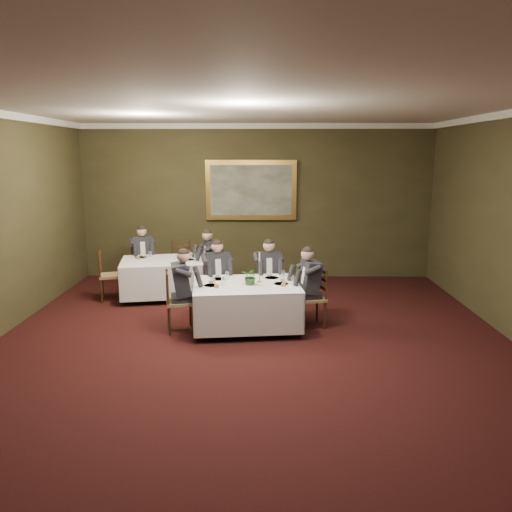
{
  "coord_description": "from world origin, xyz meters",
  "views": [
    {
      "loc": [
        0.14,
        -6.46,
        2.84
      ],
      "look_at": [
        0.03,
        1.76,
        1.15
      ],
      "focal_mm": 35.0,
      "sensor_mm": 36.0,
      "label": 1
    }
  ],
  "objects_px": {
    "table_second": "(162,275)",
    "diner_main_endleft": "(180,300)",
    "chair_sec_backright": "(183,273)",
    "chair_sec_endright": "(213,281)",
    "painting": "(251,190)",
    "chair_main_backright": "(268,296)",
    "chair_main_endleft": "(179,314)",
    "diner_sec_backleft": "(143,264)",
    "diner_main_backleft": "(217,285)",
    "chair_main_endright": "(312,310)",
    "diner_main_endright": "(311,297)",
    "diner_sec_endright": "(212,270)",
    "candlestick": "(259,271)",
    "chair_sec_backleft": "(143,275)",
    "chair_sec_endleft": "(111,285)",
    "diner_main_backright": "(268,284)",
    "chair_main_backleft": "(217,297)",
    "centerpiece": "(251,275)",
    "table_main": "(246,302)"
  },
  "relations": [
    {
      "from": "chair_main_endleft",
      "to": "diner_sec_endright",
      "type": "height_order",
      "value": "diner_sec_endright"
    },
    {
      "from": "chair_main_endleft",
      "to": "candlestick",
      "type": "height_order",
      "value": "candlestick"
    },
    {
      "from": "chair_main_endleft",
      "to": "chair_sec_backleft",
      "type": "bearing_deg",
      "value": -167.5
    },
    {
      "from": "chair_sec_backright",
      "to": "chair_sec_endleft",
      "type": "height_order",
      "value": "same"
    },
    {
      "from": "chair_main_backright",
      "to": "diner_main_endright",
      "type": "height_order",
      "value": "diner_main_endright"
    },
    {
      "from": "chair_sec_backright",
      "to": "chair_sec_endright",
      "type": "xyz_separation_m",
      "value": [
        0.72,
        -0.7,
        0.0
      ]
    },
    {
      "from": "chair_main_endleft",
      "to": "diner_main_endright",
      "type": "height_order",
      "value": "diner_main_endright"
    },
    {
      "from": "centerpiece",
      "to": "diner_main_backleft",
      "type": "bearing_deg",
      "value": 125.56
    },
    {
      "from": "chair_sec_backright",
      "to": "chair_sec_endright",
      "type": "bearing_deg",
      "value": 116.92
    },
    {
      "from": "table_main",
      "to": "diner_main_backleft",
      "type": "bearing_deg",
      "value": 124.14
    },
    {
      "from": "chair_main_backright",
      "to": "candlestick",
      "type": "xyz_separation_m",
      "value": [
        -0.15,
        -0.83,
        0.67
      ]
    },
    {
      "from": "table_second",
      "to": "diner_main_endleft",
      "type": "relative_size",
      "value": 1.33
    },
    {
      "from": "chair_main_backright",
      "to": "diner_sec_backleft",
      "type": "relative_size",
      "value": 0.74
    },
    {
      "from": "chair_main_backleft",
      "to": "diner_sec_backleft",
      "type": "bearing_deg",
      "value": -61.1
    },
    {
      "from": "chair_main_endleft",
      "to": "diner_main_endleft",
      "type": "distance_m",
      "value": 0.23
    },
    {
      "from": "chair_main_endleft",
      "to": "chair_main_endright",
      "type": "relative_size",
      "value": 1.0
    },
    {
      "from": "centerpiece",
      "to": "chair_sec_backleft",
      "type": "bearing_deg",
      "value": 132.41
    },
    {
      "from": "painting",
      "to": "chair_main_backright",
      "type": "bearing_deg",
      "value": -82.06
    },
    {
      "from": "chair_sec_backleft",
      "to": "candlestick",
      "type": "height_order",
      "value": "candlestick"
    },
    {
      "from": "chair_main_backright",
      "to": "candlestick",
      "type": "bearing_deg",
      "value": 71.33
    },
    {
      "from": "chair_main_endleft",
      "to": "chair_sec_endright",
      "type": "height_order",
      "value": "same"
    },
    {
      "from": "table_second",
      "to": "chair_sec_backleft",
      "type": "bearing_deg",
      "value": 127.83
    },
    {
      "from": "chair_sec_backright",
      "to": "chair_sec_endright",
      "type": "height_order",
      "value": "same"
    },
    {
      "from": "chair_main_backright",
      "to": "candlestick",
      "type": "distance_m",
      "value": 1.08
    },
    {
      "from": "chair_main_endleft",
      "to": "diner_sec_endright",
      "type": "relative_size",
      "value": 0.74
    },
    {
      "from": "table_second",
      "to": "diner_main_backright",
      "type": "bearing_deg",
      "value": -23.11
    },
    {
      "from": "chair_main_backright",
      "to": "painting",
      "type": "relative_size",
      "value": 0.49
    },
    {
      "from": "diner_main_endright",
      "to": "diner_sec_endright",
      "type": "relative_size",
      "value": 1.0
    },
    {
      "from": "chair_main_endleft",
      "to": "diner_sec_backleft",
      "type": "xyz_separation_m",
      "value": [
        -1.22,
        2.66,
        0.23
      ]
    },
    {
      "from": "diner_sec_endright",
      "to": "candlestick",
      "type": "height_order",
      "value": "diner_sec_endright"
    },
    {
      "from": "chair_sec_endright",
      "to": "painting",
      "type": "height_order",
      "value": "painting"
    },
    {
      "from": "chair_sec_endright",
      "to": "diner_sec_endright",
      "type": "relative_size",
      "value": 0.74
    },
    {
      "from": "chair_main_backleft",
      "to": "diner_main_backleft",
      "type": "bearing_deg",
      "value": 90.0
    },
    {
      "from": "table_second",
      "to": "diner_main_endleft",
      "type": "height_order",
      "value": "diner_main_endleft"
    },
    {
      "from": "diner_main_backleft",
      "to": "chair_main_endright",
      "type": "height_order",
      "value": "diner_main_backleft"
    },
    {
      "from": "table_main",
      "to": "chair_main_endleft",
      "type": "distance_m",
      "value": 1.1
    },
    {
      "from": "diner_sec_endright",
      "to": "candlestick",
      "type": "distance_m",
      "value": 2.18
    },
    {
      "from": "diner_main_endleft",
      "to": "diner_sec_backleft",
      "type": "height_order",
      "value": "same"
    },
    {
      "from": "diner_sec_endright",
      "to": "chair_main_backright",
      "type": "bearing_deg",
      "value": -152.37
    },
    {
      "from": "chair_sec_endleft",
      "to": "chair_main_backright",
      "type": "bearing_deg",
      "value": 62.05
    },
    {
      "from": "diner_sec_backleft",
      "to": "painting",
      "type": "distance_m",
      "value": 2.93
    },
    {
      "from": "diner_main_endright",
      "to": "painting",
      "type": "distance_m",
      "value": 3.89
    },
    {
      "from": "chair_sec_endleft",
      "to": "diner_main_backright",
      "type": "bearing_deg",
      "value": 61.86
    },
    {
      "from": "table_main",
      "to": "diner_main_backleft",
      "type": "height_order",
      "value": "diner_main_backleft"
    },
    {
      "from": "chair_main_endleft",
      "to": "diner_sec_endright",
      "type": "bearing_deg",
      "value": 159.18
    },
    {
      "from": "chair_main_backleft",
      "to": "diner_main_endleft",
      "type": "xyz_separation_m",
      "value": [
        -0.52,
        -0.95,
        0.23
      ]
    },
    {
      "from": "chair_main_endright",
      "to": "diner_sec_backleft",
      "type": "bearing_deg",
      "value": 40.68
    },
    {
      "from": "chair_main_backright",
      "to": "painting",
      "type": "distance_m",
      "value": 3.16
    },
    {
      "from": "diner_main_backleft",
      "to": "table_main",
      "type": "bearing_deg",
      "value": 107.38
    },
    {
      "from": "painting",
      "to": "chair_sec_endleft",
      "type": "bearing_deg",
      "value": -145.31
    }
  ]
}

